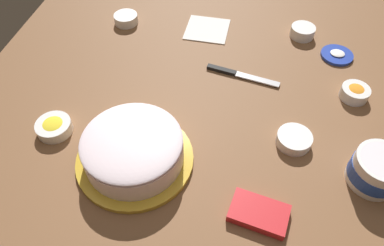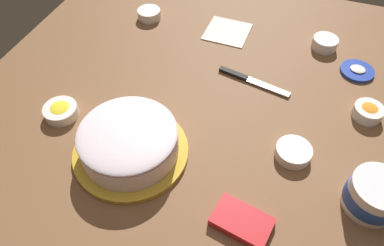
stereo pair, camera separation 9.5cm
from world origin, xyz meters
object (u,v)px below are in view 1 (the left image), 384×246
spreading_knife (236,74)px  sprinkle_bowl_rainbow (126,19)px  sprinkle_bowl_blue (303,31)px  candy_box_lower (259,213)px  sprinkle_bowl_yellow (54,127)px  sprinkle_bowl_orange (355,92)px  frosting_tub (377,170)px  sprinkle_bowl_green (294,139)px  paper_napkin (207,29)px  frosted_cake (133,150)px  frosting_tub_lid (337,55)px

spreading_knife → sprinkle_bowl_rainbow: sprinkle_bowl_rainbow is taller
sprinkle_bowl_blue → candy_box_lower: (0.10, 0.72, -0.01)m
sprinkle_bowl_yellow → sprinkle_bowl_orange: (-0.82, -0.29, 0.00)m
frosting_tub → candy_box_lower: bearing=29.1°
sprinkle_bowl_green → sprinkle_bowl_blue: sprinkle_bowl_blue is taller
spreading_knife → sprinkle_bowl_rainbow: 0.48m
frosting_tub → sprinkle_bowl_blue: (0.16, -0.57, -0.02)m
sprinkle_bowl_rainbow → candy_box_lower: bearing=128.2°
sprinkle_bowl_green → candy_box_lower: (0.08, 0.23, -0.00)m
frosting_tub → candy_box_lower: frosting_tub is taller
paper_napkin → spreading_knife: bearing=120.1°
sprinkle_bowl_yellow → sprinkle_bowl_orange: size_ratio=1.16×
spreading_knife → sprinkle_bowl_yellow: bearing=34.6°
frosting_tub → sprinkle_bowl_orange: frosting_tub is taller
frosted_cake → frosting_tub: (-0.59, -0.05, -0.00)m
frosting_tub → sprinkle_bowl_blue: frosting_tub is taller
sprinkle_bowl_green → sprinkle_bowl_rainbow: bearing=-36.3°
spreading_knife → sprinkle_bowl_yellow: sprinkle_bowl_yellow is taller
spreading_knife → frosting_tub: bearing=139.3°
frosting_tub → sprinkle_bowl_rainbow: (0.80, -0.53, -0.03)m
paper_napkin → sprinkle_bowl_green: bearing=123.8°
frosting_tub_lid → spreading_knife: frosting_tub_lid is taller
frosting_tub → paper_napkin: frosting_tub is taller
frosted_cake → candy_box_lower: frosted_cake is taller
frosting_tub_lid → frosting_tub: bearing=95.9°
sprinkle_bowl_rainbow → paper_napkin: 0.30m
frosted_cake → frosting_tub_lid: size_ratio=2.85×
frosting_tub_lid → sprinkle_bowl_yellow: sprinkle_bowl_yellow is taller
sprinkle_bowl_rainbow → candy_box_lower: 0.86m
sprinkle_bowl_green → sprinkle_bowl_blue: bearing=-93.0°
frosted_cake → frosting_tub: frosted_cake is taller
spreading_knife → sprinkle_bowl_green: sprinkle_bowl_green is taller
frosted_cake → sprinkle_bowl_green: size_ratio=3.22×
sprinkle_bowl_rainbow → sprinkle_bowl_yellow: sprinkle_bowl_yellow is taller
frosting_tub_lid → paper_napkin: (0.45, -0.07, -0.00)m
spreading_knife → paper_napkin: bearing=-59.9°
sprinkle_bowl_green → sprinkle_bowl_yellow: size_ratio=0.97×
frosted_cake → frosting_tub: 0.59m
frosted_cake → paper_napkin: size_ratio=2.00×
paper_napkin → sprinkle_bowl_orange: bearing=152.4°
frosting_tub_lid → candy_box_lower: 0.66m
sprinkle_bowl_yellow → frosted_cake: bearing=167.8°
spreading_knife → candy_box_lower: candy_box_lower is taller
frosted_cake → sprinkle_bowl_yellow: bearing=-12.2°
frosting_tub_lid → sprinkle_bowl_green: (0.14, 0.40, 0.01)m
frosting_tub → sprinkle_bowl_green: 0.21m
frosting_tub → sprinkle_bowl_yellow: frosting_tub is taller
frosted_cake → paper_napkin: 0.60m
sprinkle_bowl_orange → sprinkle_bowl_blue: same height
sprinkle_bowl_green → paper_napkin: bearing=-56.2°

